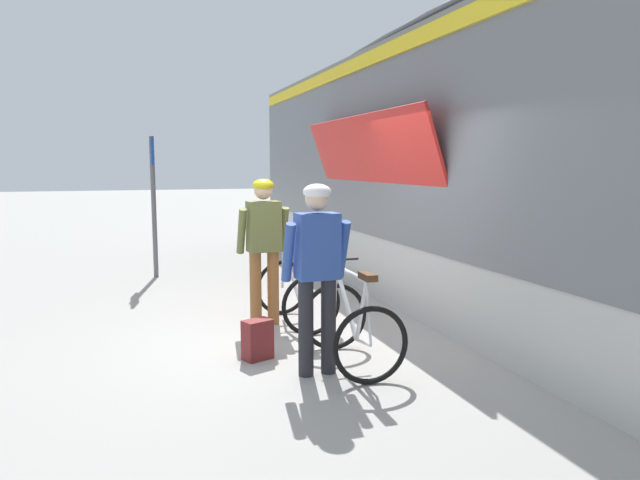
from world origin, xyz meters
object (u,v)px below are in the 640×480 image
Objects in this scene: bicycle_far_white at (351,325)px; platform_sign_post at (153,183)px; bicycle_near_silver at (296,292)px; train_car at (558,161)px; cyclist_far_in_blue at (317,262)px; cyclist_near_in_olive at (264,239)px; backpack_on_platform at (258,340)px.

platform_sign_post is (-1.58, 5.25, 1.22)m from bicycle_far_white.
platform_sign_post is (-1.48, 3.66, 1.22)m from bicycle_near_silver.
bicycle_near_silver and bicycle_far_white have the same top height.
train_car reaches higher than cyclist_far_in_blue.
cyclist_far_in_blue is (0.09, -1.80, 0.00)m from cyclist_near_in_olive.
cyclist_far_in_blue is at bearing -164.40° from bicycle_far_white.
platform_sign_post reaches higher than bicycle_near_silver.
backpack_on_platform is at bearing -105.93° from cyclist_near_in_olive.
cyclist_far_in_blue reaches higher than backpack_on_platform.
platform_sign_post is (-4.44, 4.58, -0.34)m from train_car.
cyclist_near_in_olive is at bearing 105.50° from bicycle_far_white.
bicycle_near_silver is 2.80× the size of backpack_on_platform.
platform_sign_post is at bearing 77.70° from backpack_on_platform.
train_car reaches higher than bicycle_near_silver.
train_car is at bearing -17.14° from cyclist_near_in_olive.
bicycle_far_white is at bearing -74.50° from cyclist_near_in_olive.
cyclist_far_in_blue is 1.83m from bicycle_near_silver.
cyclist_far_in_blue is at bearing -99.23° from bicycle_near_silver.
bicycle_far_white reaches higher than backpack_on_platform.
bicycle_far_white is 0.45× the size of platform_sign_post.
backpack_on_platform is at bearing -80.90° from platform_sign_post.
train_car is 3.60m from cyclist_near_in_olive.
cyclist_near_in_olive is at bearing -72.63° from platform_sign_post.
cyclist_near_in_olive is 1.57× the size of bicycle_near_silver.
cyclist_near_in_olive reaches higher than bicycle_far_white.
bicycle_far_white is at bearing -73.23° from platform_sign_post.
cyclist_near_in_olive is at bearing 162.86° from train_car.
platform_sign_post reaches higher than cyclist_far_in_blue.
bicycle_far_white is at bearing -51.51° from backpack_on_platform.
train_car is at bearing -18.43° from backpack_on_platform.
cyclist_far_in_blue is 4.40× the size of backpack_on_platform.
cyclist_near_in_olive is 1.62× the size of bicycle_far_white.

